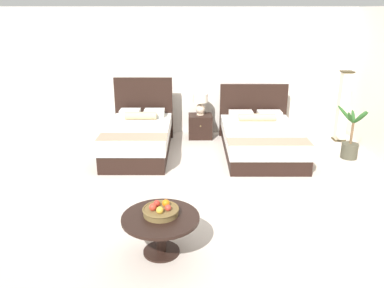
# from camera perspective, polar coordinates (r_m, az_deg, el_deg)

# --- Properties ---
(ground_plane) EXTENTS (10.20, 9.53, 0.02)m
(ground_plane) POSITION_cam_1_polar(r_m,az_deg,el_deg) (5.93, 1.58, -6.65)
(ground_plane) COLOR beige
(wall_back) EXTENTS (10.20, 0.12, 2.63)m
(wall_back) POSITION_cam_1_polar(r_m,az_deg,el_deg) (8.40, 0.88, 10.56)
(wall_back) COLOR white
(wall_back) RESTS_ON ground
(bed_near_window) EXTENTS (1.20, 2.06, 1.27)m
(bed_near_window) POSITION_cam_1_polar(r_m,az_deg,el_deg) (7.33, -7.85, 1.04)
(bed_near_window) COLOR black
(bed_near_window) RESTS_ON ground
(bed_near_corner) EXTENTS (1.42, 2.24, 1.12)m
(bed_near_corner) POSITION_cam_1_polar(r_m,az_deg,el_deg) (7.42, 10.02, 0.82)
(bed_near_corner) COLOR black
(bed_near_corner) RESTS_ON ground
(nightstand) EXTENTS (0.49, 0.47, 0.49)m
(nightstand) POSITION_cam_1_polar(r_m,az_deg,el_deg) (8.18, 1.23, 2.64)
(nightstand) COLOR black
(nightstand) RESTS_ON ground
(table_lamp) EXTENTS (0.31, 0.31, 0.46)m
(table_lamp) POSITION_cam_1_polar(r_m,az_deg,el_deg) (8.07, 1.25, 6.29)
(table_lamp) COLOR beige
(table_lamp) RESTS_ON nightstand
(coffee_table) EXTENTS (0.85, 0.85, 0.45)m
(coffee_table) POSITION_cam_1_polar(r_m,az_deg,el_deg) (4.32, -4.63, -11.74)
(coffee_table) COLOR black
(coffee_table) RESTS_ON ground
(fruit_bowl) EXTENTS (0.40, 0.40, 0.15)m
(fruit_bowl) POSITION_cam_1_polar(r_m,az_deg,el_deg) (4.28, -4.63, -9.72)
(fruit_bowl) COLOR brown
(fruit_bowl) RESTS_ON coffee_table
(floor_lamp_corner) EXTENTS (0.23, 0.23, 1.43)m
(floor_lamp_corner) POSITION_cam_1_polar(r_m,az_deg,el_deg) (8.45, 21.32, 5.16)
(floor_lamp_corner) COLOR #352C17
(floor_lamp_corner) RESTS_ON ground
(potted_palm) EXTENTS (0.51, 0.57, 0.97)m
(potted_palm) POSITION_cam_1_polar(r_m,az_deg,el_deg) (7.57, 22.29, 0.07)
(potted_palm) COLOR #434132
(potted_palm) RESTS_ON ground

